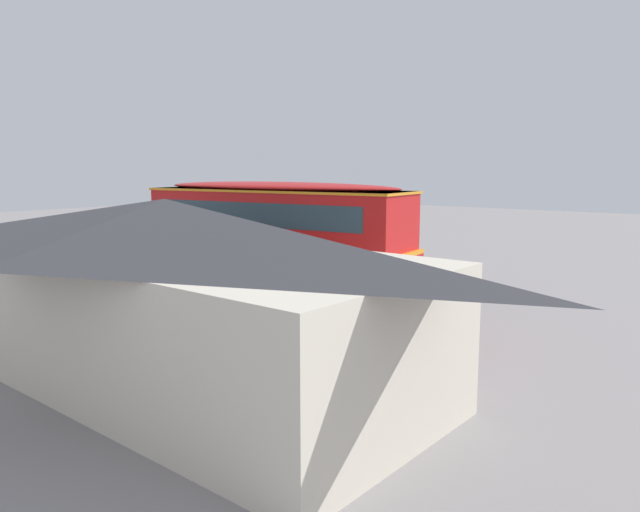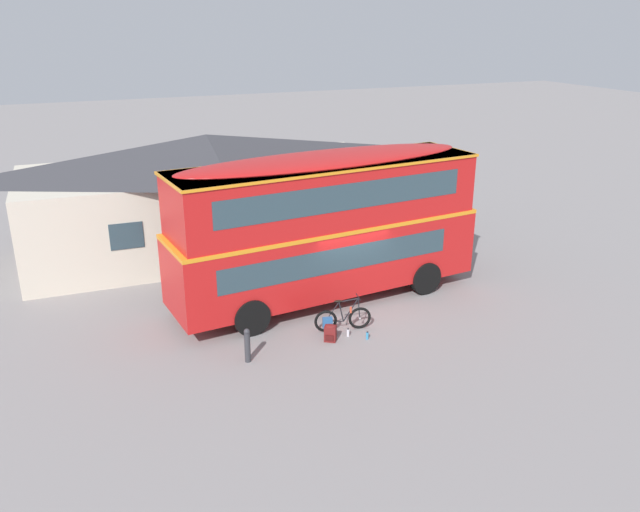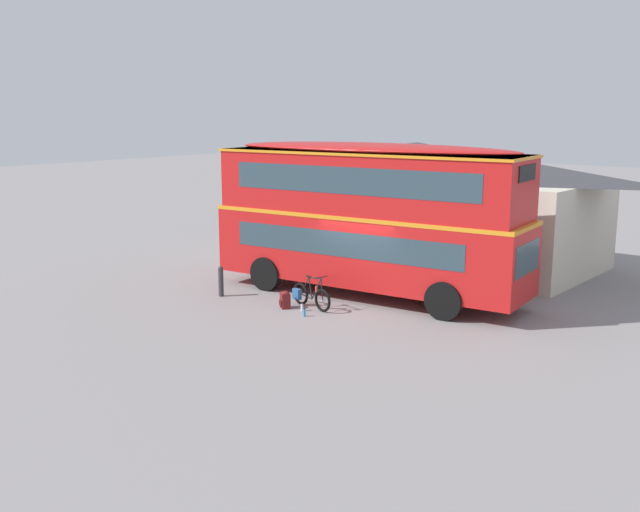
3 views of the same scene
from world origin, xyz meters
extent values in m
plane|color=gray|center=(0.00, 0.00, 0.00)|extent=(120.00, 120.00, 0.00)
cylinder|color=black|center=(2.57, 2.30, 0.55)|extent=(1.12, 0.39, 1.10)
cylinder|color=black|center=(2.80, -0.07, 0.55)|extent=(1.12, 0.39, 1.10)
cylinder|color=black|center=(-3.63, 1.68, 0.55)|extent=(1.12, 0.39, 1.10)
cylinder|color=black|center=(-3.39, -0.69, 0.55)|extent=(1.12, 0.39, 1.10)
cube|color=red|center=(-0.41, 0.81, 1.52)|extent=(10.24, 3.49, 2.10)
cube|color=orange|center=(-0.41, 0.81, 2.60)|extent=(10.26, 3.51, 0.12)
cube|color=red|center=(-0.41, 0.81, 3.58)|extent=(9.93, 3.41, 1.90)
ellipsoid|color=red|center=(-0.41, 0.81, 4.61)|extent=(9.73, 3.34, 0.36)
cube|color=#2D424C|center=(4.56, 1.30, 1.77)|extent=(0.26, 2.05, 0.90)
cube|color=black|center=(4.43, 1.29, 4.10)|extent=(0.20, 1.37, 0.44)
cube|color=#2D424C|center=(-0.49, -0.45, 1.82)|extent=(7.80, 0.82, 0.76)
cube|color=#2D424C|center=(-0.29, -0.40, 3.73)|extent=(8.20, 0.86, 0.80)
cube|color=#2D424C|center=(-0.73, 2.02, 1.82)|extent=(7.80, 0.82, 0.76)
cube|color=#2D424C|center=(-0.53, 2.02, 3.73)|extent=(8.20, 0.86, 0.80)
cube|color=orange|center=(-0.41, 0.81, 4.49)|extent=(10.04, 3.50, 0.08)
torus|color=black|center=(-0.34, -1.55, 0.34)|extent=(0.68, 0.21, 0.68)
torus|color=black|center=(-1.35, -1.35, 0.34)|extent=(0.68, 0.21, 0.68)
cylinder|color=#B2B2B7|center=(-0.34, -1.55, 0.34)|extent=(0.07, 0.11, 0.05)
cylinder|color=#B2B2B7|center=(-1.35, -1.35, 0.34)|extent=(0.07, 0.11, 0.05)
cylinder|color=black|center=(-0.61, -1.50, 0.63)|extent=(0.46, 0.13, 0.71)
cylinder|color=black|center=(-0.68, -1.49, 0.94)|extent=(0.57, 0.15, 0.10)
cylinder|color=black|center=(-0.89, -1.44, 0.60)|extent=(0.18, 0.07, 0.64)
cylinder|color=black|center=(-1.09, -1.40, 0.31)|extent=(0.53, 0.13, 0.09)
cylinder|color=black|center=(-1.15, -1.39, 0.63)|extent=(0.41, 0.11, 0.59)
cylinder|color=black|center=(-0.37, -1.55, 0.66)|extent=(0.10, 0.05, 0.64)
cylinder|color=black|center=(-0.40, -1.54, 1.02)|extent=(0.12, 0.46, 0.03)
ellipsoid|color=black|center=(-0.98, -1.42, 0.94)|extent=(0.27, 0.15, 0.06)
cube|color=#2D609E|center=(-1.36, -1.51, 0.36)|extent=(0.30, 0.19, 0.32)
cylinder|color=#D84C33|center=(-0.61, -1.50, 0.63)|extent=(0.07, 0.07, 0.18)
cube|color=maroon|center=(-1.46, -1.94, 0.23)|extent=(0.41, 0.39, 0.47)
ellipsoid|color=maroon|center=(-1.46, -1.94, 0.47)|extent=(0.39, 0.37, 0.10)
cube|color=#471111|center=(-1.53, -2.05, 0.16)|extent=(0.21, 0.16, 0.16)
cylinder|color=black|center=(-1.31, -1.89, 0.23)|extent=(0.05, 0.05, 0.37)
cylinder|color=black|center=(-1.46, -1.78, 0.23)|extent=(0.05, 0.05, 0.37)
cylinder|color=silver|center=(-0.86, -1.86, 0.11)|extent=(0.08, 0.08, 0.21)
cylinder|color=black|center=(-0.86, -1.86, 0.23)|extent=(0.05, 0.05, 0.03)
cylinder|color=#338CBF|center=(-0.44, -2.26, 0.11)|extent=(0.07, 0.07, 0.22)
cylinder|color=black|center=(-0.44, -2.26, 0.23)|extent=(0.04, 0.04, 0.03)
cube|color=beige|center=(-2.60, 7.16, 1.65)|extent=(13.94, 6.07, 3.30)
pyramid|color=#38383D|center=(-2.60, 7.16, 3.91)|extent=(14.35, 6.48, 1.22)
cube|color=#3D2319|center=(-2.67, 4.28, 1.05)|extent=(1.10, 0.07, 2.10)
cube|color=#2D424C|center=(-6.12, 4.36, 1.82)|extent=(1.10, 0.07, 0.90)
cube|color=#2D424C|center=(0.78, 4.19, 1.82)|extent=(1.10, 0.07, 0.90)
cylinder|color=#333338|center=(-3.96, -2.15, 0.42)|extent=(0.16, 0.16, 0.85)
sphere|color=#333338|center=(-3.96, -2.15, 0.89)|extent=(0.16, 0.16, 0.16)
camera|label=1|loc=(-14.56, 16.26, 5.27)|focal=33.74mm
camera|label=2|loc=(-8.09, -16.89, 8.64)|focal=36.15mm
camera|label=3|loc=(12.42, -17.51, 5.78)|focal=40.87mm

